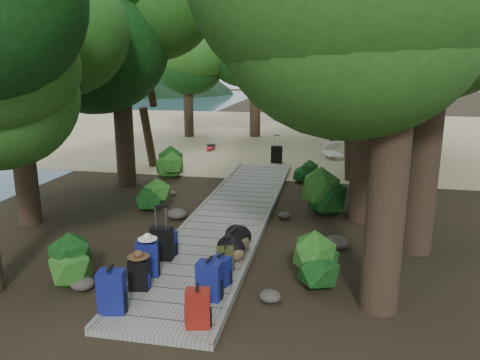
% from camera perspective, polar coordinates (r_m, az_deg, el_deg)
% --- Properties ---
extents(ground, '(120.00, 120.00, 0.00)m').
position_cam_1_polar(ground, '(11.69, -1.91, -5.91)').
color(ground, '#2E2317').
rests_on(ground, ground).
extents(sand_beach, '(40.00, 22.00, 0.02)m').
position_cam_1_polar(sand_beach, '(27.10, 5.82, 5.64)').
color(sand_beach, tan).
rests_on(sand_beach, ground).
extents(distant_hill, '(32.00, 16.00, 12.00)m').
position_cam_1_polar(distant_hill, '(72.58, -25.02, 9.75)').
color(distant_hill, black).
rests_on(distant_hill, ground).
extents(boardwalk, '(2.00, 12.00, 0.12)m').
position_cam_1_polar(boardwalk, '(12.59, -0.87, -4.12)').
color(boardwalk, gray).
rests_on(boardwalk, ground).
extents(backpack_left_a, '(0.47, 0.37, 0.79)m').
position_cam_1_polar(backpack_left_a, '(7.89, -15.35, -12.75)').
color(backpack_left_a, navy).
rests_on(backpack_left_a, boardwalk).
extents(backpack_left_b, '(0.38, 0.30, 0.63)m').
position_cam_1_polar(backpack_left_b, '(8.54, -12.21, -10.97)').
color(backpack_left_b, black).
rests_on(backpack_left_b, boardwalk).
extents(backpack_left_c, '(0.46, 0.38, 0.74)m').
position_cam_1_polar(backpack_left_c, '(9.00, -11.20, -9.19)').
color(backpack_left_c, navy).
rests_on(backpack_left_c, boardwalk).
extents(backpack_left_d, '(0.39, 0.30, 0.56)m').
position_cam_1_polar(backpack_left_d, '(9.88, -8.86, -7.48)').
color(backpack_left_d, navy).
rests_on(backpack_left_d, boardwalk).
extents(backpack_right_a, '(0.42, 0.34, 0.66)m').
position_cam_1_polar(backpack_right_a, '(7.31, -5.16, -15.09)').
color(backpack_right_a, maroon).
rests_on(backpack_right_a, boardwalk).
extents(backpack_right_b, '(0.43, 0.32, 0.73)m').
position_cam_1_polar(backpack_right_b, '(8.04, -3.73, -11.90)').
color(backpack_right_b, navy).
rests_on(backpack_right_b, boardwalk).
extents(backpack_right_c, '(0.40, 0.35, 0.57)m').
position_cam_1_polar(backpack_right_c, '(8.56, -2.31, -10.78)').
color(backpack_right_c, navy).
rests_on(backpack_right_c, boardwalk).
extents(backpack_right_d, '(0.37, 0.31, 0.49)m').
position_cam_1_polar(backpack_right_d, '(9.12, -1.82, -9.42)').
color(backpack_right_d, '#383C16').
rests_on(backpack_right_d, boardwalk).
extents(duffel_right_khaki, '(0.39, 0.57, 0.37)m').
position_cam_1_polar(duffel_right_khaki, '(9.74, -0.25, -8.20)').
color(duffel_right_khaki, brown).
rests_on(duffel_right_khaki, boardwalk).
extents(duffel_right_black, '(0.60, 0.83, 0.48)m').
position_cam_1_polar(duffel_right_black, '(9.89, -0.66, -7.53)').
color(duffel_right_black, black).
rests_on(duffel_right_black, boardwalk).
extents(suitcase_on_boardwalk, '(0.45, 0.27, 0.68)m').
position_cam_1_polar(suitcase_on_boardwalk, '(9.66, -9.51, -7.62)').
color(suitcase_on_boardwalk, black).
rests_on(suitcase_on_boardwalk, boardwalk).
extents(lone_suitcase_on_sand, '(0.44, 0.26, 0.69)m').
position_cam_1_polar(lone_suitcase_on_sand, '(19.05, 4.50, 3.12)').
color(lone_suitcase_on_sand, black).
rests_on(lone_suitcase_on_sand, sand_beach).
extents(hat_brown, '(0.38, 0.38, 0.11)m').
position_cam_1_polar(hat_brown, '(8.35, -12.31, -8.77)').
color(hat_brown, '#51351E').
rests_on(hat_brown, backpack_left_b).
extents(hat_white, '(0.36, 0.36, 0.12)m').
position_cam_1_polar(hat_white, '(8.80, -11.22, -6.72)').
color(hat_white, silver).
rests_on(hat_white, backpack_left_c).
extents(kayak, '(0.80, 3.00, 0.30)m').
position_cam_1_polar(kayak, '(22.03, -3.57, 4.13)').
color(kayak, '#B00F1C').
rests_on(kayak, sand_beach).
extents(sun_lounger, '(1.22, 2.06, 0.63)m').
position_cam_1_polar(sun_lounger, '(20.41, 11.15, 3.55)').
color(sun_lounger, silver).
rests_on(sun_lounger, sand_beach).
extents(tree_right_a, '(5.33, 5.33, 8.89)m').
position_cam_1_polar(tree_right_a, '(7.49, 18.92, 16.72)').
color(tree_right_a, black).
rests_on(tree_right_a, ground).
extents(tree_right_b, '(5.41, 5.41, 9.66)m').
position_cam_1_polar(tree_right_b, '(10.34, 22.88, 17.65)').
color(tree_right_b, black).
rests_on(tree_right_b, ground).
extents(tree_right_c, '(5.74, 5.74, 9.94)m').
position_cam_1_polar(tree_right_c, '(12.14, 16.02, 18.17)').
color(tree_right_c, black).
rests_on(tree_right_c, ground).
extents(tree_right_d, '(6.14, 6.14, 11.26)m').
position_cam_1_polar(tree_right_d, '(15.31, 22.56, 19.23)').
color(tree_right_d, black).
rests_on(tree_right_d, ground).
extents(tree_right_e, '(4.70, 4.70, 8.45)m').
position_cam_1_polar(tree_right_e, '(17.10, 15.72, 14.40)').
color(tree_right_e, black).
rests_on(tree_right_e, ground).
extents(tree_right_f, '(6.02, 6.02, 10.75)m').
position_cam_1_polar(tree_right_f, '(20.44, 22.28, 17.01)').
color(tree_right_f, black).
rests_on(tree_right_f, ground).
extents(tree_left_b, '(4.47, 4.47, 8.04)m').
position_cam_1_polar(tree_left_b, '(12.61, -25.99, 12.82)').
color(tree_left_b, black).
rests_on(tree_left_b, ground).
extents(tree_left_c, '(5.02, 5.02, 8.73)m').
position_cam_1_polar(tree_left_c, '(15.68, -14.52, 15.04)').
color(tree_left_c, black).
rests_on(tree_left_c, ground).
extents(tree_back_a, '(4.82, 4.82, 8.35)m').
position_cam_1_polar(tree_back_a, '(25.65, 1.90, 14.56)').
color(tree_back_a, black).
rests_on(tree_back_a, ground).
extents(tree_back_b, '(5.69, 5.69, 10.16)m').
position_cam_1_polar(tree_back_b, '(26.47, 10.21, 16.31)').
color(tree_back_b, black).
rests_on(tree_back_b, ground).
extents(tree_back_c, '(5.53, 5.53, 9.96)m').
position_cam_1_polar(tree_back_c, '(26.23, 17.21, 15.71)').
color(tree_back_c, black).
rests_on(tree_back_c, ground).
extents(tree_back_d, '(4.46, 4.46, 7.44)m').
position_cam_1_polar(tree_back_d, '(25.76, -6.43, 13.47)').
color(tree_back_d, black).
rests_on(tree_back_d, ground).
extents(palm_right_a, '(3.98, 3.98, 6.78)m').
position_cam_1_polar(palm_right_a, '(16.48, 14.20, 11.60)').
color(palm_right_a, '#184312').
rests_on(palm_right_a, ground).
extents(palm_right_b, '(3.84, 3.84, 7.42)m').
position_cam_1_polar(palm_right_b, '(21.85, 19.01, 12.66)').
color(palm_right_b, '#184312').
rests_on(palm_right_b, ground).
extents(palm_right_c, '(4.06, 4.06, 6.46)m').
position_cam_1_polar(palm_right_c, '(22.70, 12.16, 11.91)').
color(palm_right_c, '#184312').
rests_on(palm_right_c, ground).
extents(palm_left_a, '(4.45, 4.45, 7.07)m').
position_cam_1_polar(palm_left_a, '(18.43, -11.84, 12.42)').
color(palm_left_a, '#184312').
rests_on(palm_left_a, ground).
extents(rock_left_a, '(0.44, 0.40, 0.24)m').
position_cam_1_polar(rock_left_a, '(9.13, -18.65, -11.87)').
color(rock_left_a, '#4C473F').
rests_on(rock_left_a, ground).
extents(rock_left_b, '(0.38, 0.34, 0.21)m').
position_cam_1_polar(rock_left_b, '(10.97, -19.35, -7.55)').
color(rock_left_b, '#4C473F').
rests_on(rock_left_b, ground).
extents(rock_left_c, '(0.52, 0.47, 0.28)m').
position_cam_1_polar(rock_left_c, '(12.42, -7.72, -4.12)').
color(rock_left_c, '#4C473F').
rests_on(rock_left_c, ground).
extents(rock_left_d, '(0.27, 0.24, 0.15)m').
position_cam_1_polar(rock_left_d, '(14.65, -8.31, -1.56)').
color(rock_left_d, '#4C473F').
rests_on(rock_left_d, ground).
extents(rock_right_a, '(0.39, 0.35, 0.21)m').
position_cam_1_polar(rock_right_a, '(8.31, 3.69, -13.94)').
color(rock_right_a, '#4C473F').
rests_on(rock_right_a, ground).
extents(rock_right_b, '(0.55, 0.49, 0.30)m').
position_cam_1_polar(rock_right_b, '(10.64, 11.61, -7.44)').
color(rock_right_b, '#4C473F').
rests_on(rock_right_b, ground).
extents(rock_right_c, '(0.33, 0.30, 0.18)m').
position_cam_1_polar(rock_right_c, '(12.42, 5.42, -4.29)').
color(rock_right_c, '#4C473F').
rests_on(rock_right_c, ground).
extents(shrub_left_a, '(1.01, 1.01, 0.91)m').
position_cam_1_polar(shrub_left_a, '(9.42, -20.41, -8.99)').
color(shrub_left_a, '#215018').
rests_on(shrub_left_a, ground).
extents(shrub_left_b, '(0.93, 0.93, 0.83)m').
position_cam_1_polar(shrub_left_b, '(13.15, -10.56, -1.94)').
color(shrub_left_b, '#215018').
rests_on(shrub_left_b, ground).
extents(shrub_left_c, '(1.13, 1.13, 1.02)m').
position_cam_1_polar(shrub_left_c, '(16.85, -8.45, 2.03)').
color(shrub_left_c, '#215018').
rests_on(shrub_left_c, ground).
extents(shrub_right_a, '(1.00, 1.00, 0.90)m').
position_cam_1_polar(shrub_right_a, '(8.82, 8.79, -9.84)').
color(shrub_right_a, '#215018').
rests_on(shrub_right_a, ground).
extents(shrub_right_b, '(1.28, 1.28, 1.15)m').
position_cam_1_polar(shrub_right_b, '(13.01, 9.75, -1.36)').
color(shrub_right_b, '#215018').
rests_on(shrub_right_b, ground).
extents(shrub_right_c, '(0.74, 0.74, 0.66)m').
position_cam_1_polar(shrub_right_c, '(16.18, 8.15, 0.89)').
color(shrub_right_c, '#215018').
rests_on(shrub_right_c, ground).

